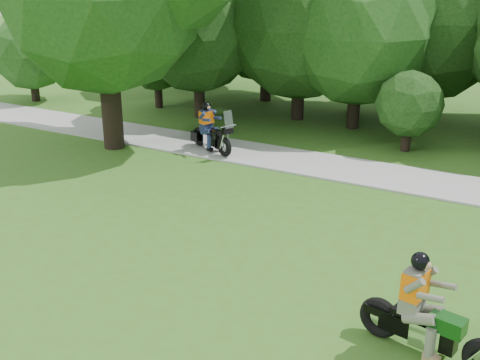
% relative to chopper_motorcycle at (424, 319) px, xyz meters
% --- Properties ---
extents(ground, '(100.00, 100.00, 0.00)m').
position_rel_chopper_motorcycle_xyz_m(ground, '(-1.17, -0.02, -0.67)').
color(ground, '#3B631C').
rests_on(ground, ground).
extents(walkway, '(60.00, 2.20, 0.06)m').
position_rel_chopper_motorcycle_xyz_m(walkway, '(-1.17, 7.98, -0.64)').
color(walkway, '#9A9A95').
rests_on(walkway, ground).
extents(chopper_motorcycle, '(2.52, 0.95, 1.81)m').
position_rel_chopper_motorcycle_xyz_m(chopper_motorcycle, '(0.00, 0.00, 0.00)').
color(chopper_motorcycle, black).
rests_on(chopper_motorcycle, ground).
extents(touring_motorcycle, '(1.98, 1.25, 1.60)m').
position_rel_chopper_motorcycle_xyz_m(touring_motorcycle, '(-8.58, 7.58, -0.03)').
color(touring_motorcycle, black).
rests_on(touring_motorcycle, walkway).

